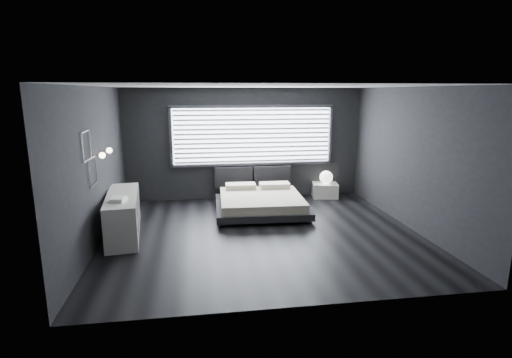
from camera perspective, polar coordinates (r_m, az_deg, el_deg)
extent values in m
plane|color=black|center=(7.85, 0.94, -7.76)|extent=(6.00, 6.00, 0.00)
plane|color=silver|center=(7.37, 1.01, 13.13)|extent=(6.00, 6.00, 0.00)
cube|color=black|center=(10.18, -1.61, 5.03)|extent=(6.00, 0.04, 2.80)
cube|color=black|center=(4.86, 6.37, -3.28)|extent=(6.00, 0.04, 2.80)
cube|color=black|center=(7.60, -21.96, 1.59)|extent=(0.04, 5.50, 2.80)
cube|color=black|center=(8.51, 21.34, 2.72)|extent=(0.04, 5.50, 2.80)
cube|color=white|center=(10.16, -0.47, 6.22)|extent=(4.00, 0.02, 1.38)
cube|color=#47474C|center=(10.05, -12.10, 5.87)|extent=(0.06, 0.08, 1.48)
cube|color=#47474C|center=(10.61, 10.59, 6.27)|extent=(0.06, 0.08, 1.48)
cube|color=#47474C|center=(10.08, -0.46, 10.33)|extent=(4.14, 0.08, 0.06)
cube|color=#47474C|center=(10.24, -0.44, 2.13)|extent=(4.14, 0.08, 0.06)
cube|color=silver|center=(10.10, -0.43, 6.18)|extent=(3.94, 0.03, 1.32)
cube|color=black|center=(10.18, -3.24, 0.28)|extent=(0.96, 0.16, 0.52)
cube|color=black|center=(10.32, 2.29, 0.45)|extent=(0.96, 0.16, 0.52)
cylinder|color=silver|center=(7.60, -21.63, 3.15)|extent=(0.10, 0.02, 0.02)
sphere|color=#FFE5B7|center=(7.58, -21.11, 3.18)|extent=(0.11, 0.11, 0.11)
cylinder|color=silver|center=(8.18, -20.72, 3.83)|extent=(0.10, 0.02, 0.02)
sphere|color=#FFE5B7|center=(8.17, -20.23, 3.85)|extent=(0.11, 0.11, 0.11)
cube|color=#47474C|center=(6.97, -23.22, 6.25)|extent=(0.01, 0.46, 0.02)
cube|color=#47474C|center=(7.03, -22.90, 2.52)|extent=(0.01, 0.46, 0.02)
cube|color=#47474C|center=(7.22, -22.62, 4.63)|extent=(0.01, 0.02, 0.46)
cube|color=#47474C|center=(6.77, -23.53, 4.10)|extent=(0.01, 0.02, 0.46)
cube|color=#47474C|center=(7.27, -22.43, 2.78)|extent=(0.01, 0.46, 0.02)
cube|color=#47474C|center=(7.35, -22.13, -0.75)|extent=(0.01, 0.46, 0.02)
cube|color=#47474C|center=(7.53, -21.88, 1.35)|extent=(0.01, 0.02, 0.46)
cube|color=#47474C|center=(7.09, -22.70, 0.64)|extent=(0.01, 0.02, 0.46)
cube|color=black|center=(8.31, -4.69, -6.37)|extent=(0.12, 0.12, 0.07)
cube|color=black|center=(8.53, 7.24, -5.94)|extent=(0.12, 0.12, 0.07)
cube|color=black|center=(9.81, -4.92, -3.43)|extent=(0.12, 0.12, 0.07)
cube|color=black|center=(9.99, 5.20, -3.14)|extent=(0.12, 0.12, 0.07)
cube|color=black|center=(9.08, 0.72, -3.96)|extent=(2.12, 2.03, 0.15)
cube|color=#B5AA8D|center=(9.04, 0.73, -2.95)|extent=(1.89, 1.89, 0.18)
cube|color=beige|center=(9.66, -2.22, -1.01)|extent=(0.74, 0.42, 0.12)
cube|color=beige|center=(9.75, 2.66, -0.89)|extent=(0.74, 0.42, 0.12)
cube|color=silver|center=(10.57, 9.79, -1.58)|extent=(0.71, 0.63, 0.37)
sphere|color=white|center=(10.45, 9.99, 0.25)|extent=(0.34, 0.34, 0.34)
cube|color=silver|center=(8.07, -18.44, -4.88)|extent=(0.77, 2.04, 0.80)
cube|color=#47474C|center=(8.05, -16.43, -4.78)|extent=(0.22, 1.96, 0.78)
cube|color=silver|center=(7.54, -19.16, -2.82)|extent=(0.31, 0.38, 0.04)
cube|color=silver|center=(7.51, -19.13, -2.60)|extent=(0.24, 0.31, 0.03)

